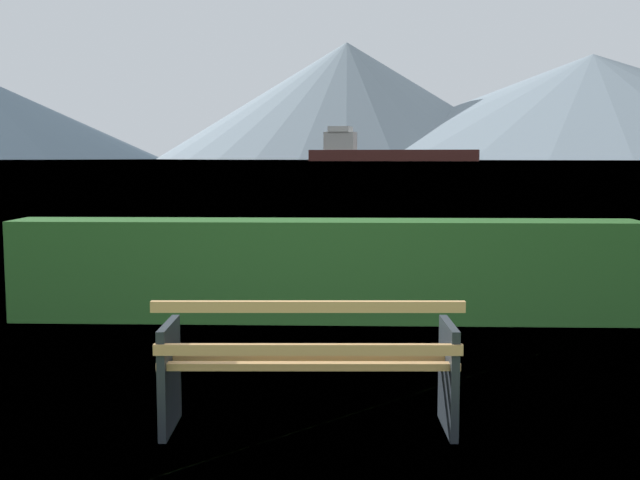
% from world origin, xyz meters
% --- Properties ---
extents(ground_plane, '(1400.00, 1400.00, 0.00)m').
position_xyz_m(ground_plane, '(0.00, 0.00, 0.00)').
color(ground_plane, '#567A38').
extents(water_surface, '(620.00, 620.00, 0.00)m').
position_xyz_m(water_surface, '(0.00, 308.90, 0.00)').
color(water_surface, slate).
rests_on(water_surface, ground_plane).
extents(park_bench, '(1.83, 0.63, 0.87)m').
position_xyz_m(park_bench, '(0.00, -0.06, 0.43)').
color(park_bench, tan).
rests_on(park_bench, ground_plane).
extents(hedge_row, '(6.48, 0.63, 1.04)m').
position_xyz_m(hedge_row, '(0.00, 3.29, 0.52)').
color(hedge_row, '#285B23').
rests_on(hedge_row, ground_plane).
extents(cargo_ship_large, '(67.64, 22.96, 13.82)m').
position_xyz_m(cargo_ship_large, '(13.58, 307.53, 3.86)').
color(cargo_ship_large, '#471E19').
rests_on(cargo_ship_large, water_surface).
extents(distant_hills, '(808.65, 409.69, 88.12)m').
position_xyz_m(distant_hills, '(35.07, 584.52, 38.90)').
color(distant_hills, slate).
rests_on(distant_hills, ground_plane).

